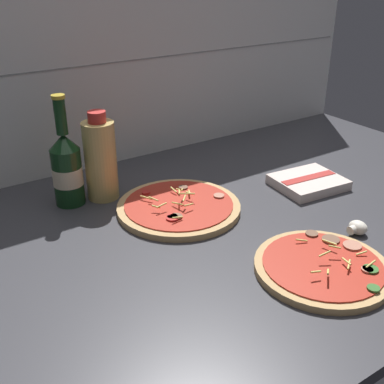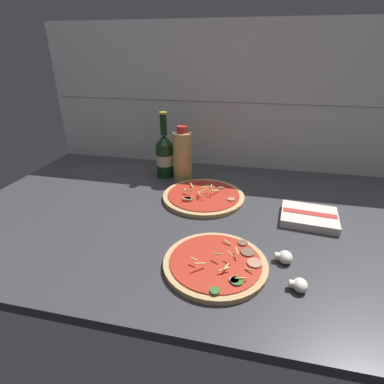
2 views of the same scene
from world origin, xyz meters
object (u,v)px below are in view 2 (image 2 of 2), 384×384
beer_bottle (165,155)px  mushroom_left (284,257)px  pizza_far (204,196)px  mushroom_right (299,285)px  pizza_near (216,263)px  dish_towel (309,217)px  oil_bottle (183,155)px

beer_bottle → mushroom_left: 64.93cm
pizza_far → mushroom_right: size_ratio=7.07×
pizza_near → dish_towel: bearing=48.2°
pizza_far → beer_bottle: size_ratio=1.09×
pizza_near → mushroom_right: bearing=-11.5°
mushroom_left → dish_towel: mushroom_left is taller
pizza_near → oil_bottle: size_ratio=1.17×
pizza_near → pizza_far: size_ratio=0.89×
oil_bottle → mushroom_right: 67.66cm
mushroom_right → dish_towel: bearing=79.4°
oil_bottle → mushroom_left: size_ratio=4.99×
pizza_far → dish_towel: (33.85, -7.31, 0.34)cm
dish_towel → mushroom_left: bearing=-110.9°
pizza_near → mushroom_left: (16.01, 5.30, 0.59)cm
pizza_far → oil_bottle: bearing=125.5°
pizza_near → dish_towel: (24.40, 27.32, 0.38)cm
pizza_far → mushroom_left: bearing=-49.0°
pizza_near → mushroom_right: size_ratio=6.27×
beer_bottle → mushroom_right: (47.16, -55.71, -7.63)cm
oil_bottle → dish_towel: bearing=-27.2°
pizza_far → dish_towel: size_ratio=1.60×
pizza_far → dish_towel: 34.64cm
mushroom_left → mushroom_right: size_ratio=1.07×
pizza_near → dish_towel: pizza_near is taller
pizza_near → beer_bottle: bearing=118.8°
mushroom_left → oil_bottle: bearing=129.1°
pizza_near → pizza_far: 35.89cm
beer_bottle → mushroom_right: 73.39cm
pizza_near → mushroom_left: pizza_near is taller
pizza_near → mushroom_right: (18.60, -3.80, 0.49)cm
beer_bottle → mushroom_left: size_ratio=6.05×
mushroom_right → dish_towel: size_ratio=0.23×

